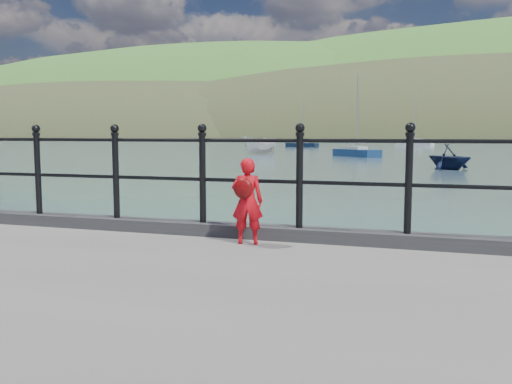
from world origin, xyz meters
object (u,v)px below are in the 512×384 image
(launch_white, at_px, (260,145))
(railing, at_px, (250,168))
(sailboat_left, at_px, (302,145))
(sailboat_port, at_px, (356,153))
(child, at_px, (247,200))
(sailboat_deep, at_px, (415,145))
(launch_navy, at_px, (449,157))

(launch_white, bearing_deg, railing, -44.33)
(sailboat_left, relative_size, sailboat_port, 0.94)
(child, relative_size, sailboat_deep, 0.11)
(child, height_order, launch_navy, child)
(launch_navy, height_order, sailboat_port, sailboat_port)
(launch_navy, xyz_separation_m, sailboat_left, (-20.67, 49.62, -0.46))
(sailboat_deep, distance_m, sailboat_port, 41.91)
(sailboat_port, bearing_deg, launch_navy, -20.00)
(child, xyz_separation_m, sailboat_left, (-17.60, 79.47, -1.15))
(launch_navy, bearing_deg, launch_white, 82.29)
(railing, bearing_deg, child, -76.03)
(sailboat_deep, bearing_deg, child, -69.83)
(sailboat_port, bearing_deg, child, -38.90)
(railing, xyz_separation_m, sailboat_port, (-4.68, 46.53, -1.48))
(child, height_order, sailboat_deep, sailboat_deep)
(launch_white, xyz_separation_m, sailboat_port, (10.75, -3.23, -0.61))
(child, relative_size, launch_navy, 0.32)
(railing, bearing_deg, launch_navy, 83.87)
(child, relative_size, sailboat_port, 0.12)
(railing, bearing_deg, sailboat_port, 95.74)
(railing, relative_size, sailboat_deep, 2.02)
(child, height_order, launch_white, child)
(railing, bearing_deg, sailboat_deep, 90.26)
(launch_navy, distance_m, sailboat_deep, 58.85)
(launch_white, distance_m, launch_navy, 27.52)
(sailboat_left, distance_m, sailboat_port, 35.00)
(sailboat_left, bearing_deg, sailboat_port, -53.62)
(launch_navy, xyz_separation_m, sailboat_port, (-7.85, 17.05, -0.46))
(launch_white, bearing_deg, sailboat_port, 11.71)
(sailboat_port, bearing_deg, railing, -38.97)
(child, height_order, sailboat_port, sailboat_port)
(railing, relative_size, launch_navy, 5.96)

